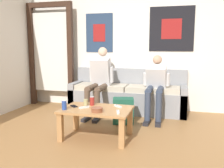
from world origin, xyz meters
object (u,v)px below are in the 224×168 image
ceramic_bowl (97,109)px  game_controller_near_right (84,107)px  coffee_table (97,114)px  drink_can_blue (64,105)px  game_controller_near_left (118,112)px  game_controller_far_center (118,106)px  drink_can_red (92,101)px  backpack (123,111)px  couch (128,96)px  pillar_candle (86,102)px  cell_phone (74,106)px  person_seated_adult (99,78)px  person_seated_teen (155,84)px

ceramic_bowl → game_controller_near_right: bearing=149.4°
coffee_table → drink_can_blue: (-0.40, -0.17, 0.14)m
coffee_table → game_controller_near_left: 0.38m
ceramic_bowl → game_controller_far_center: size_ratio=1.18×
drink_can_red → backpack: bearing=59.4°
couch → ceramic_bowl: 1.69m
couch → ceramic_bowl: bearing=-92.2°
backpack → ceramic_bowl: 0.95m
backpack → ceramic_bowl: (-0.15, -0.90, 0.25)m
backpack → drink_can_blue: 1.12m
coffee_table → drink_can_red: drink_can_red is taller
pillar_candle → coffee_table: bearing=-31.5°
coffee_table → drink_can_red: size_ratio=7.67×
ceramic_bowl → game_controller_far_center: ceramic_bowl is taller
drink_can_blue → game_controller_near_left: size_ratio=0.84×
coffee_table → pillar_candle: (-0.20, 0.12, 0.12)m
ceramic_bowl → cell_phone: 0.46m
couch → game_controller_near_right: couch is taller
drink_can_red → game_controller_near_right: 0.21m
backpack → drink_can_red: size_ratio=3.38×
game_controller_near_right → game_controller_far_center: bearing=23.3°
person_seated_adult → person_seated_teen: size_ratio=1.13×
game_controller_near_right → drink_can_blue: bearing=-149.5°
backpack → game_controller_near_right: 0.88m
cell_phone → person_seated_adult: bearing=89.7°
couch → ceramic_bowl: couch is taller
game_controller_near_left → cell_phone: game_controller_near_left is taller
drink_can_red → person_seated_adult: bearing=102.3°
game_controller_near_left → cell_phone: size_ratio=1.03×
coffee_table → cell_phone: cell_phone is taller
person_seated_teen → pillar_candle: person_seated_teen is taller
game_controller_near_left → drink_can_blue: bearing=-177.9°
drink_can_blue → backpack: bearing=55.6°
coffee_table → person_seated_teen: person_seated_teen is taller
backpack → person_seated_teen: bearing=42.6°
person_seated_teen → backpack: bearing=-137.4°
person_seated_teen → game_controller_near_right: person_seated_teen is taller
ceramic_bowl → game_controller_near_right: ceramic_bowl is taller
drink_can_red → game_controller_far_center: 0.39m
coffee_table → game_controller_near_left: game_controller_near_left is taller
drink_can_blue → drink_can_red: same height
backpack → game_controller_near_right: bearing=-116.7°
game_controller_near_left → game_controller_near_right: (-0.51, 0.11, 0.00)m
ceramic_bowl → cell_phone: bearing=154.9°
couch → drink_can_blue: size_ratio=17.89×
couch → backpack: (0.09, -0.78, -0.10)m
pillar_candle → cell_phone: (-0.14, -0.10, -0.04)m
person_seated_teen → drink_can_red: size_ratio=8.88×
backpack → game_controller_far_center: 0.62m
couch → game_controller_near_right: size_ratio=17.40×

